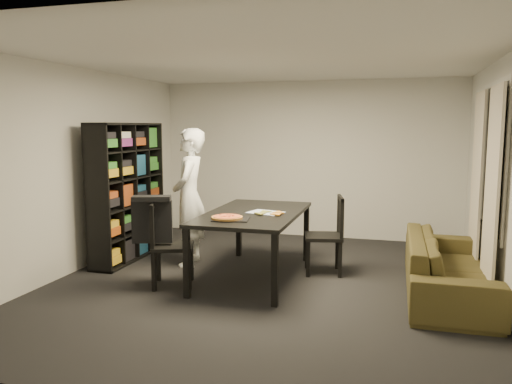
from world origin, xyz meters
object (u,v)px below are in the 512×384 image
(chair_left, at_px, (164,239))
(sofa, at_px, (448,266))
(chair_right, at_px, (331,229))
(dining_table, at_px, (254,218))
(baking_tray, at_px, (231,219))
(pepperoni_pizza, at_px, (227,217))
(bookshelf, at_px, (127,192))
(person, at_px, (189,197))

(chair_left, height_order, sofa, chair_left)
(chair_right, height_order, sofa, chair_right)
(chair_left, bearing_deg, chair_right, -79.41)
(dining_table, bearing_deg, baking_tray, -101.36)
(chair_right, relative_size, pepperoni_pizza, 2.82)
(baking_tray, bearing_deg, sofa, 12.00)
(sofa, bearing_deg, dining_table, 88.79)
(bookshelf, height_order, chair_left, bookshelf)
(person, distance_m, sofa, 3.31)
(chair_left, distance_m, pepperoni_pizza, 0.81)
(chair_left, height_order, pepperoni_pizza, chair_left)
(chair_left, xyz_separation_m, baking_tray, (0.79, 0.06, 0.26))
(chair_left, bearing_deg, sofa, -99.45)
(dining_table, relative_size, sofa, 0.89)
(person, relative_size, pepperoni_pizza, 5.23)
(sofa, bearing_deg, chair_right, 70.44)
(bookshelf, relative_size, chair_right, 1.93)
(person, distance_m, pepperoni_pizza, 1.23)
(person, distance_m, baking_tray, 1.25)
(dining_table, relative_size, person, 1.07)
(bookshelf, height_order, sofa, bookshelf)
(bookshelf, distance_m, pepperoni_pizza, 2.02)
(sofa, bearing_deg, person, 83.34)
(baking_tray, xyz_separation_m, pepperoni_pizza, (-0.04, -0.02, 0.02))
(chair_right, xyz_separation_m, baking_tray, (-1.00, -0.98, 0.26))
(person, bearing_deg, chair_right, 80.48)
(person, bearing_deg, chair_left, -7.55)
(dining_table, height_order, baking_tray, baking_tray)
(chair_right, height_order, person, person)
(pepperoni_pizza, height_order, sofa, pepperoni_pizza)
(chair_left, height_order, person, person)
(chair_left, xyz_separation_m, pepperoni_pizza, (0.75, 0.04, 0.28))
(pepperoni_pizza, bearing_deg, bookshelf, 152.44)
(dining_table, bearing_deg, bookshelf, 169.29)
(chair_right, xyz_separation_m, pepperoni_pizza, (-1.04, -1.00, 0.28))
(chair_left, relative_size, pepperoni_pizza, 2.82)
(bookshelf, xyz_separation_m, person, (0.95, -0.04, -0.04))
(baking_tray, bearing_deg, bookshelf, 153.40)
(chair_left, bearing_deg, dining_table, -75.57)
(bookshelf, height_order, chair_right, bookshelf)
(person, xyz_separation_m, baking_tray, (0.88, -0.88, -0.09))
(dining_table, bearing_deg, chair_right, 25.93)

